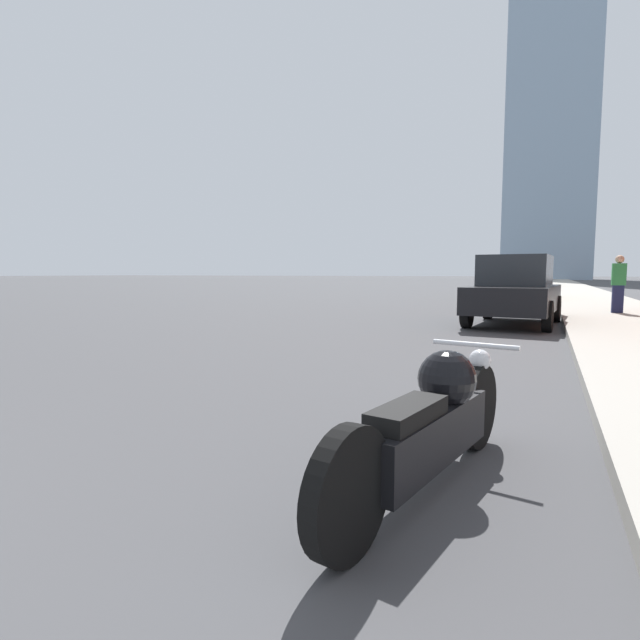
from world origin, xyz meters
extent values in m
cube|color=#9E998E|center=(6.46, 40.00, 0.07)|extent=(3.18, 240.00, 0.15)
cube|color=#8CA5BC|center=(4.12, 109.87, 42.96)|extent=(15.78, 15.78, 85.92)
cylinder|color=black|center=(4.03, 4.77, 0.31)|extent=(0.22, 0.64, 0.63)
cylinder|color=black|center=(3.69, 3.00, 0.31)|extent=(0.22, 0.64, 0.63)
cube|color=black|center=(3.86, 3.88, 0.33)|extent=(0.50, 1.39, 0.32)
sphere|color=black|center=(3.91, 4.15, 0.63)|extent=(0.37, 0.37, 0.37)
cube|color=black|center=(3.80, 3.60, 0.54)|extent=(0.33, 0.65, 0.10)
sphere|color=silver|center=(4.03, 4.79, 0.66)|extent=(0.16, 0.16, 0.16)
cylinder|color=silver|center=(4.01, 4.67, 0.79)|extent=(0.62, 0.15, 0.04)
cube|color=black|center=(3.75, 14.37, 0.67)|extent=(2.18, 4.34, 0.63)
cube|color=#23282D|center=(3.75, 14.37, 1.36)|extent=(1.72, 2.14, 0.75)
cylinder|color=black|center=(2.99, 15.74, 0.35)|extent=(0.26, 0.71, 0.70)
cylinder|color=black|center=(4.73, 15.60, 0.35)|extent=(0.26, 0.71, 0.70)
cylinder|color=black|center=(2.77, 13.14, 0.35)|extent=(0.26, 0.71, 0.70)
cylinder|color=black|center=(4.51, 13.00, 0.35)|extent=(0.26, 0.71, 0.70)
cube|color=gold|center=(3.61, 26.66, 0.64)|extent=(1.86, 4.33, 0.60)
cube|color=#23282D|center=(3.61, 26.66, 1.30)|extent=(1.55, 2.09, 0.70)
cylinder|color=black|center=(2.74, 27.98, 0.34)|extent=(0.21, 0.69, 0.69)
cylinder|color=black|center=(4.42, 28.01, 0.34)|extent=(0.21, 0.69, 0.69)
cylinder|color=black|center=(2.79, 25.31, 0.34)|extent=(0.21, 0.69, 0.69)
cylinder|color=black|center=(4.48, 25.34, 0.34)|extent=(0.21, 0.69, 0.69)
cube|color=#BCBCC1|center=(3.84, 37.71, 0.65)|extent=(1.94, 3.93, 0.65)
cube|color=#23282D|center=(3.84, 37.71, 1.26)|extent=(1.61, 1.90, 0.58)
cylinder|color=black|center=(2.99, 38.94, 0.32)|extent=(0.22, 0.65, 0.64)
cylinder|color=black|center=(4.74, 38.89, 0.32)|extent=(0.22, 0.65, 0.64)
cylinder|color=black|center=(2.93, 36.52, 0.32)|extent=(0.22, 0.65, 0.64)
cylinder|color=black|center=(4.69, 36.48, 0.32)|extent=(0.22, 0.65, 0.64)
cube|color=red|center=(3.61, 48.21, 0.65)|extent=(2.17, 4.50, 0.64)
cube|color=#23282D|center=(3.61, 48.21, 1.32)|extent=(1.74, 2.21, 0.70)
cylinder|color=black|center=(2.63, 49.51, 0.33)|extent=(0.24, 0.68, 0.67)
cylinder|color=black|center=(4.42, 49.63, 0.33)|extent=(0.24, 0.68, 0.67)
cylinder|color=black|center=(2.80, 46.80, 0.33)|extent=(0.24, 0.68, 0.67)
cylinder|color=black|center=(4.60, 46.91, 0.33)|extent=(0.24, 0.68, 0.67)
cube|color=#1E3899|center=(3.59, 58.36, 0.62)|extent=(1.96, 3.95, 0.63)
cube|color=#23282D|center=(3.59, 58.36, 1.30)|extent=(1.56, 1.94, 0.73)
cylinder|color=black|center=(2.87, 59.61, 0.30)|extent=(0.24, 0.62, 0.61)
cylinder|color=black|center=(4.47, 59.49, 0.30)|extent=(0.24, 0.62, 0.61)
cylinder|color=black|center=(2.70, 57.24, 0.30)|extent=(0.24, 0.62, 0.61)
cylinder|color=black|center=(4.30, 57.12, 0.30)|extent=(0.24, 0.62, 0.61)
cube|color=#1E2347|center=(6.35, 17.64, 0.55)|extent=(0.29, 0.20, 0.80)
cube|color=#2D7F42|center=(6.35, 17.64, 1.26)|extent=(0.36, 0.20, 0.63)
sphere|color=tan|center=(6.35, 17.64, 1.69)|extent=(0.23, 0.23, 0.23)
camera|label=1|loc=(4.46, 0.98, 1.30)|focal=28.00mm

